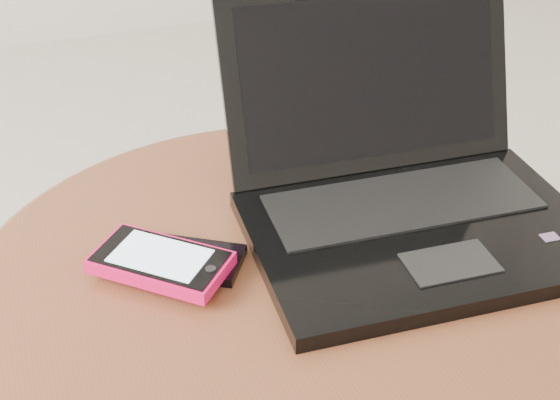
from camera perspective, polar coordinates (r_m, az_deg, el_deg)
name	(u,v)px	position (r m, az deg, el deg)	size (l,w,h in m)	color
table	(286,356)	(0.81, 0.44, -11.50)	(0.64, 0.64, 0.50)	#572D16
laptop	(405,186)	(0.81, 9.29, 1.06)	(0.36, 0.34, 0.21)	black
phone_black	(185,258)	(0.76, -7.11, -4.32)	(0.12, 0.11, 0.01)	black
phone_pink	(161,262)	(0.73, -8.87, -4.56)	(0.14, 0.14, 0.02)	#FC0F5A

